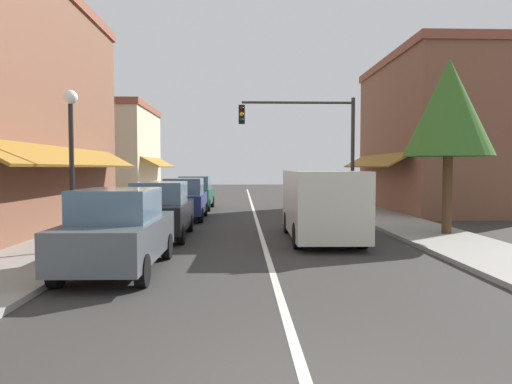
{
  "coord_description": "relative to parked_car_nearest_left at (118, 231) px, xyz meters",
  "views": [
    {
      "loc": [
        -0.67,
        -4.15,
        2.21
      ],
      "look_at": [
        -0.1,
        13.1,
        1.32
      ],
      "focal_mm": 32.92,
      "sensor_mm": 36.0,
      "label": 1
    }
  ],
  "objects": [
    {
      "name": "street_lamp_left_near",
      "position": [
        -1.68,
        2.04,
        1.98
      ],
      "size": [
        0.36,
        0.36,
        4.17
      ],
      "color": "black",
      "rests_on": "ground"
    },
    {
      "name": "ground_plane",
      "position": [
        3.27,
        12.17,
        -0.88
      ],
      "size": [
        80.0,
        80.0,
        0.0
      ],
      "primitive_type": "plane",
      "color": "#33302D"
    },
    {
      "name": "sidewalk_left",
      "position": [
        -2.23,
        12.17,
        -0.82
      ],
      "size": [
        2.6,
        56.0,
        0.12
      ],
      "primitive_type": "cube",
      "color": "gray",
      "rests_on": "ground"
    },
    {
      "name": "storefront_far_left",
      "position": [
        -5.96,
        22.17,
        2.33
      ],
      "size": [
        6.18,
        8.2,
        6.41
      ],
      "color": "beige",
      "rests_on": "ground"
    },
    {
      "name": "sidewalk_right",
      "position": [
        8.77,
        12.17,
        -0.82
      ],
      "size": [
        2.6,
        56.0,
        0.12
      ],
      "primitive_type": "cube",
      "color": "gray",
      "rests_on": "ground"
    },
    {
      "name": "tree_right_near",
      "position": [
        9.18,
        4.72,
        3.2
      ],
      "size": [
        2.78,
        2.78,
        5.64
      ],
      "color": "#4C331E",
      "rests_on": "ground"
    },
    {
      "name": "lane_center_stripe",
      "position": [
        3.27,
        12.17,
        -0.88
      ],
      "size": [
        0.14,
        52.0,
        0.01
      ],
      "primitive_type": "cube",
      "color": "silver",
      "rests_on": "ground"
    },
    {
      "name": "van_in_lane",
      "position": [
        5.06,
        4.24,
        0.27
      ],
      "size": [
        2.06,
        5.21,
        2.12
      ],
      "rotation": [
        0.0,
        0.0,
        -0.02
      ],
      "color": "beige",
      "rests_on": "ground"
    },
    {
      "name": "parked_car_third_left",
      "position": [
        0.18,
        10.16,
        0.0
      ],
      "size": [
        1.82,
        4.12,
        1.77
      ],
      "rotation": [
        0.0,
        0.0,
        0.01
      ],
      "color": "navy",
      "rests_on": "ground"
    },
    {
      "name": "parked_car_far_left",
      "position": [
        0.18,
        15.11,
        0.0
      ],
      "size": [
        1.83,
        4.13,
        1.77
      ],
      "rotation": [
        0.0,
        0.0,
        -0.01
      ],
      "color": "#0F4C33",
      "rests_on": "ground"
    },
    {
      "name": "parked_car_nearest_left",
      "position": [
        0.0,
        0.0,
        0.0
      ],
      "size": [
        1.82,
        4.12,
        1.77
      ],
      "rotation": [
        0.0,
        0.0,
        -0.01
      ],
      "color": "#4C5156",
      "rests_on": "ground"
    },
    {
      "name": "storefront_right_block",
      "position": [
        12.77,
        14.17,
        3.05
      ],
      "size": [
        6.73,
        10.2,
        7.86
      ],
      "color": "brown",
      "rests_on": "ground"
    },
    {
      "name": "traffic_signal_mast_arm",
      "position": [
        6.09,
        12.73,
        3.0
      ],
      "size": [
        5.65,
        0.5,
        5.62
      ],
      "color": "#333333",
      "rests_on": "ground"
    },
    {
      "name": "parked_car_second_left",
      "position": [
        0.06,
        4.86,
        0.0
      ],
      "size": [
        1.82,
        4.12,
        1.77
      ],
      "rotation": [
        0.0,
        0.0,
        0.01
      ],
      "color": "black",
      "rests_on": "ground"
    }
  ]
}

